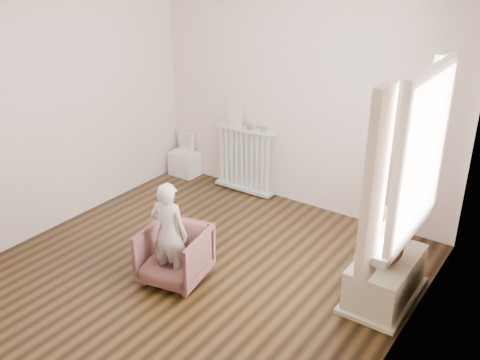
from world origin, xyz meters
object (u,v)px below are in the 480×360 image
Objects in this scene: toy_vanity at (184,155)px; toy_bench at (385,277)px; radiator at (244,161)px; child at (169,233)px; teddy_bear at (386,231)px; armchair at (175,255)px; plush_cat at (414,196)px.

toy_vanity is 3.24m from toy_bench.
child reaches higher than radiator.
toy_bench is (1.63, 0.85, -0.29)m from child.
toy_bench is 1.68× the size of teddy_bear.
radiator reaches higher than toy_bench.
plush_cat reaches higher than armchair.
teddy_bear reaches higher than armchair.
teddy_bear reaches higher than toy_vanity.
teddy_bear is 2.08× the size of plush_cat.
plush_cat is at bearing -7.51° from toy_bench.
child is at bearing -130.97° from teddy_bear.
radiator is 2.00m from child.
armchair is 2.37× the size of plush_cat.
teddy_bear is at bearing -169.67° from plush_cat.
child is 1.94× the size of teddy_bear.
armchair is at bearing -153.69° from toy_bench.
teddy_bear is (3.06, -1.12, 0.40)m from toy_vanity.
teddy_bear is 0.37m from plush_cat.
toy_bench is at bearing 161.68° from plush_cat.
child is at bearing -52.64° from toy_vanity.
armchair is 1.14× the size of teddy_bear.
plush_cat is at bearing 44.45° from teddy_bear.
radiator is 1.95m from armchair.
armchair is at bearing -73.93° from radiator.
teddy_bear is (2.15, -1.15, 0.28)m from radiator.
plush_cat is at bearing 13.26° from armchair.
teddy_bear is (1.61, 0.78, 0.18)m from child.
toy_vanity is 2.34m from armchair.
toy_vanity reaches higher than toy_bench.
plush_cat is at bearing -25.22° from radiator.
toy_bench is at bearing 15.59° from armchair.
child is 4.04× the size of plush_cat.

